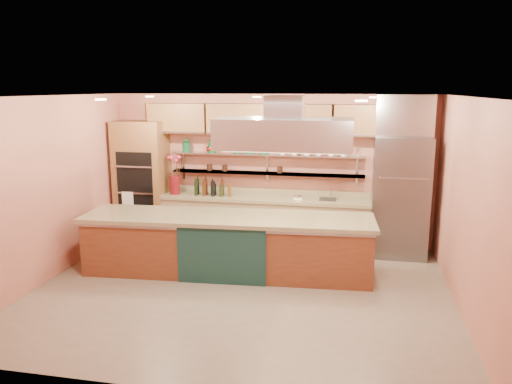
% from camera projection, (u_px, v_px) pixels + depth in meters
% --- Properties ---
extents(floor, '(6.00, 5.00, 0.02)m').
position_uv_depth(floor, '(241.00, 292.00, 7.28)').
color(floor, gray).
rests_on(floor, ground).
extents(ceiling, '(6.00, 5.00, 0.02)m').
position_uv_depth(ceiling, '(240.00, 96.00, 6.70)').
color(ceiling, black).
rests_on(ceiling, wall_back).
extents(wall_back, '(6.00, 0.04, 2.80)m').
position_uv_depth(wall_back, '(270.00, 170.00, 9.38)').
color(wall_back, '#C8745E').
rests_on(wall_back, floor).
extents(wall_front, '(6.00, 0.04, 2.80)m').
position_uv_depth(wall_front, '(179.00, 256.00, 4.59)').
color(wall_front, '#C8745E').
rests_on(wall_front, floor).
extents(wall_left, '(0.04, 5.00, 2.80)m').
position_uv_depth(wall_left, '(48.00, 189.00, 7.56)').
color(wall_left, '#C8745E').
rests_on(wall_left, floor).
extents(wall_right, '(0.04, 5.00, 2.80)m').
position_uv_depth(wall_right, '(467.00, 208.00, 6.41)').
color(wall_right, '#C8745E').
rests_on(wall_right, floor).
extents(oven_stack, '(0.95, 0.64, 2.30)m').
position_uv_depth(oven_stack, '(142.00, 181.00, 9.60)').
color(oven_stack, brown).
rests_on(oven_stack, floor).
extents(refrigerator, '(0.95, 0.72, 2.10)m').
position_uv_depth(refrigerator, '(400.00, 197.00, 8.66)').
color(refrigerator, slate).
rests_on(refrigerator, floor).
extents(back_counter, '(3.84, 0.64, 0.93)m').
position_uv_depth(back_counter, '(265.00, 222.00, 9.30)').
color(back_counter, '#9D825E').
rests_on(back_counter, floor).
extents(wall_shelf_lower, '(3.60, 0.26, 0.03)m').
position_uv_depth(wall_shelf_lower, '(266.00, 173.00, 9.28)').
color(wall_shelf_lower, '#A9ACB0').
rests_on(wall_shelf_lower, wall_back).
extents(wall_shelf_upper, '(3.60, 0.26, 0.03)m').
position_uv_depth(wall_shelf_upper, '(267.00, 155.00, 9.21)').
color(wall_shelf_upper, '#A9ACB0').
rests_on(wall_shelf_upper, wall_back).
extents(upper_cabinets, '(4.60, 0.36, 0.55)m').
position_uv_depth(upper_cabinets, '(269.00, 119.00, 9.01)').
color(upper_cabinets, brown).
rests_on(upper_cabinets, wall_back).
extents(range_hood, '(2.00, 1.00, 0.45)m').
position_uv_depth(range_hood, '(285.00, 133.00, 7.39)').
color(range_hood, '#A9ACB0').
rests_on(range_hood, ceiling).
extents(ceiling_downlights, '(4.00, 2.80, 0.02)m').
position_uv_depth(ceiling_downlights, '(243.00, 98.00, 6.89)').
color(ceiling_downlights, '#FFE5A5').
rests_on(ceiling_downlights, ceiling).
extents(island, '(4.54, 1.25, 0.94)m').
position_uv_depth(island, '(228.00, 245.00, 7.93)').
color(island, brown).
rests_on(island, floor).
extents(flower_vase, '(0.24, 0.24, 0.35)m').
position_uv_depth(flower_vase, '(175.00, 185.00, 9.45)').
color(flower_vase, maroon).
rests_on(flower_vase, back_counter).
extents(oil_bottle_cluster, '(0.80, 0.45, 0.25)m').
position_uv_depth(oil_bottle_cluster, '(213.00, 189.00, 9.31)').
color(oil_bottle_cluster, black).
rests_on(oil_bottle_cluster, back_counter).
extents(kitchen_scale, '(0.18, 0.16, 0.09)m').
position_uv_depth(kitchen_scale, '(298.00, 197.00, 9.03)').
color(kitchen_scale, white).
rests_on(kitchen_scale, back_counter).
extents(bar_faucet, '(0.03, 0.03, 0.20)m').
position_uv_depth(bar_faucet, '(331.00, 194.00, 9.00)').
color(bar_faucet, silver).
rests_on(bar_faucet, back_counter).
extents(copper_kettle, '(0.19, 0.19, 0.13)m').
position_uv_depth(copper_kettle, '(210.00, 149.00, 9.40)').
color(copper_kettle, '#AF4C28').
rests_on(copper_kettle, wall_shelf_upper).
extents(green_canister, '(0.17, 0.17, 0.20)m').
position_uv_depth(green_canister, '(250.00, 148.00, 9.24)').
color(green_canister, '#0F4727').
rests_on(green_canister, wall_shelf_upper).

